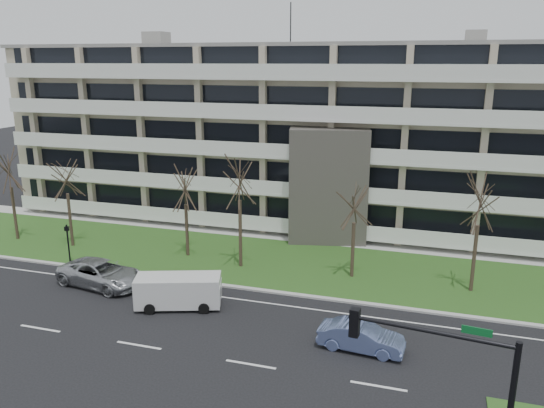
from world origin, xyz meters
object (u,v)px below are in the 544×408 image
(pedestrian_signal, at_px, (68,239))
(blue_sedan, at_px, (361,337))
(traffic_signal, at_px, (452,386))
(silver_pickup, at_px, (101,273))
(white_van, at_px, (179,289))

(pedestrian_signal, bearing_deg, blue_sedan, -22.17)
(blue_sedan, distance_m, traffic_signal, 9.63)
(blue_sedan, xyz_separation_m, pedestrian_signal, (-21.29, 5.59, 1.15))
(blue_sedan, relative_size, pedestrian_signal, 1.47)
(pedestrian_signal, bearing_deg, silver_pickup, -38.00)
(silver_pickup, relative_size, white_van, 1.12)
(white_van, height_order, traffic_signal, traffic_signal)
(silver_pickup, bearing_deg, pedestrian_signal, 68.77)
(white_van, bearing_deg, silver_pickup, 149.37)
(traffic_signal, bearing_deg, silver_pickup, 158.11)
(silver_pickup, distance_m, traffic_signal, 23.82)
(silver_pickup, height_order, traffic_signal, traffic_signal)
(white_van, height_order, pedestrian_signal, pedestrian_signal)
(white_van, bearing_deg, pedestrian_signal, 141.19)
(silver_pickup, height_order, white_van, white_van)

